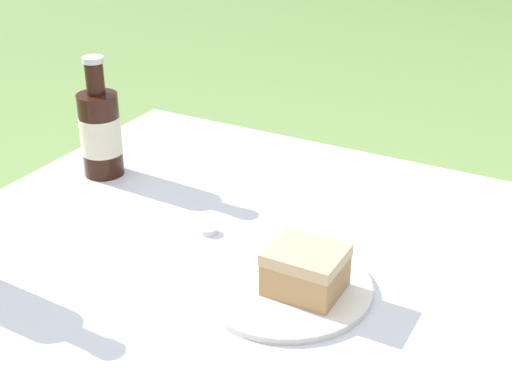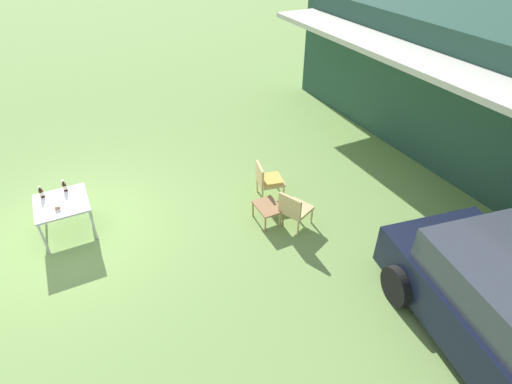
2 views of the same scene
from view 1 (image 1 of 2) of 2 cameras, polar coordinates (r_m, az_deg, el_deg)
The scene contains 5 objects.
patio_table at distance 1.16m, azimuth -2.37°, elevation -6.78°, with size 0.93×0.90×0.70m.
cake_on_plate at distance 1.01m, azimuth 3.11°, elevation -6.92°, with size 0.25×0.25×0.08m.
cola_bottle_near at distance 1.36m, azimuth -12.34°, elevation 4.76°, with size 0.08×0.08×0.23m.
fork at distance 1.03m, azimuth -0.24°, elevation -7.46°, with size 0.17×0.05×0.01m.
loose_bottle_cap at distance 1.16m, azimuth -3.83°, elevation -3.08°, with size 0.03×0.03×0.01m.
Camera 1 is at (0.50, -0.82, 1.28)m, focal length 50.00 mm.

